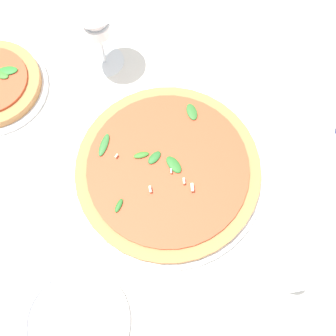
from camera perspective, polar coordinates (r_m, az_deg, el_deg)
name	(u,v)px	position (r m, az deg, el deg)	size (l,w,h in m)	color
ground_plane	(148,178)	(0.73, -2.97, -1.49)	(6.00, 6.00, 0.00)	silver
pizza_arugula_main	(168,170)	(0.72, -0.01, -0.35)	(0.36, 0.36, 0.05)	white
wine_glass	(96,23)	(0.77, -10.43, 19.95)	(0.09, 0.09, 0.16)	white
side_plate_white	(76,323)	(0.70, -13.25, -21.02)	(0.18, 0.18, 0.02)	white
shaker_pepper	(293,282)	(0.69, 17.70, -15.48)	(0.03, 0.03, 0.07)	silver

